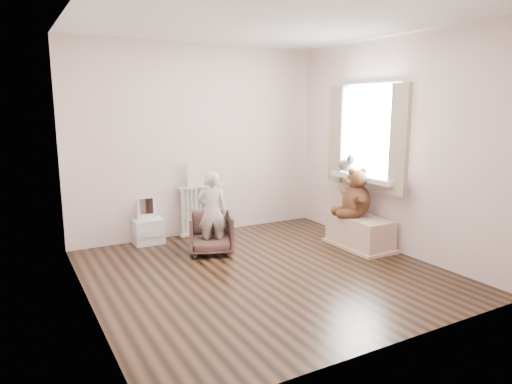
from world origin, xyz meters
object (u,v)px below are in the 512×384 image
armchair (211,233)px  radiator (202,208)px  toy_vanity (148,223)px  plush_cat (346,165)px  toy_bench (360,232)px  teddy_bear (357,195)px  child (212,212)px

armchair → radiator: bearing=95.8°
radiator → armchair: (-0.21, -0.77, -0.14)m
toy_vanity → plush_cat: (2.46, -0.99, 0.72)m
toy_bench → teddy_bear: size_ratio=1.38×
plush_cat → radiator: bearing=165.9°
radiator → child: bearing=-104.2°
teddy_bear → plush_cat: plush_cat is taller
armchair → toy_bench: armchair is taller
child → armchair: bearing=-69.1°
toy_vanity → armchair: (0.57, -0.74, -0.03)m
toy_vanity → teddy_bear: teddy_bear is taller
armchair → plush_cat: size_ratio=1.82×
toy_bench → plush_cat: 0.94m
toy_vanity → plush_cat: plush_cat is taller
child → toy_vanity: bearing=-33.4°
radiator → toy_bench: radiator is taller
teddy_bear → toy_vanity: bearing=165.2°
child → teddy_bear: size_ratio=1.64×
armchair → toy_bench: size_ratio=0.64×
toy_bench → child: bearing=158.9°
radiator → toy_vanity: radiator is taller
radiator → toy_vanity: 0.79m
toy_bench → radiator: bearing=135.8°
radiator → plush_cat: plush_cat is taller
child → toy_bench: child is taller
armchair → teddy_bear: (1.74, -0.65, 0.42)m
toy_vanity → armchair: 0.94m
toy_vanity → plush_cat: size_ratio=2.01×
radiator → armchair: size_ratio=1.29×
toy_vanity → teddy_bear: 2.72m
armchair → teddy_bear: size_ratio=0.89×
armchair → toy_vanity: bearing=148.4°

